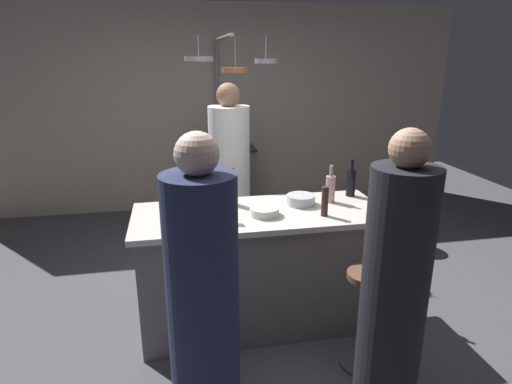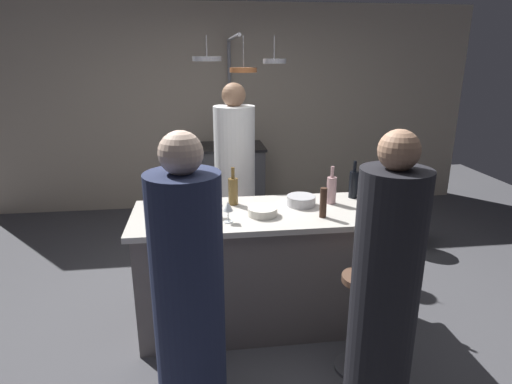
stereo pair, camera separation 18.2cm
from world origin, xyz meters
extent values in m
plane|color=#4C4C51|center=(0.00, 0.00, 0.00)|extent=(9.00, 9.00, 0.00)
cube|color=#BCAD99|center=(0.00, 2.85, 1.30)|extent=(6.40, 0.16, 2.60)
cube|color=slate|center=(0.00, 0.00, 0.43)|extent=(1.72, 0.66, 0.86)
cube|color=beige|center=(0.00, 0.00, 0.88)|extent=(1.80, 0.72, 0.04)
cube|color=#47474C|center=(0.00, 2.45, 0.43)|extent=(0.76, 0.60, 0.86)
cube|color=black|center=(0.00, 2.45, 0.88)|extent=(0.80, 0.64, 0.03)
cylinder|color=white|center=(-0.09, 0.94, 0.77)|extent=(0.37, 0.37, 1.54)
sphere|color=#8C664C|center=(-0.09, 0.94, 1.64)|extent=(0.21, 0.21, 0.21)
cylinder|color=#4C4C51|center=(0.56, -0.62, 0.01)|extent=(0.28, 0.28, 0.02)
cylinder|color=#4C4C51|center=(0.56, -0.62, 0.33)|extent=(0.06, 0.06, 0.62)
cylinder|color=brown|center=(0.56, -0.62, 0.66)|extent=(0.26, 0.26, 0.04)
cylinder|color=black|center=(0.52, -1.01, 0.73)|extent=(0.35, 0.35, 1.45)
sphere|color=tan|center=(0.52, -1.01, 1.54)|extent=(0.20, 0.20, 0.20)
cylinder|color=#4C4C51|center=(-0.50, -0.62, 0.01)|extent=(0.28, 0.28, 0.02)
cylinder|color=#4C4C51|center=(-0.50, -0.62, 0.33)|extent=(0.06, 0.06, 0.62)
cylinder|color=brown|center=(-0.50, -0.62, 0.66)|extent=(0.26, 0.26, 0.04)
cylinder|color=#262D4C|center=(-0.48, -1.00, 0.73)|extent=(0.35, 0.35, 1.47)
sphere|color=beige|center=(-0.48, -1.00, 1.56)|extent=(0.20, 0.20, 0.20)
cylinder|color=gray|center=(0.00, 2.70, 1.07)|extent=(0.04, 0.04, 2.15)
cylinder|color=gray|center=(0.00, 2.00, 2.15)|extent=(0.04, 1.40, 0.04)
cylinder|color=gray|center=(-0.30, 1.41, 1.94)|extent=(0.27, 0.27, 0.04)
cylinder|color=gray|center=(-0.30, 1.45, 2.04)|extent=(0.01, 0.01, 0.21)
cylinder|color=#B26638|center=(0.05, 1.48, 1.83)|extent=(0.27, 0.27, 0.04)
cylinder|color=gray|center=(0.05, 1.45, 1.99)|extent=(0.01, 0.01, 0.32)
cylinder|color=gray|center=(0.35, 1.43, 1.92)|extent=(0.23, 0.23, 0.04)
cylinder|color=gray|center=(0.35, 1.45, 2.03)|extent=(0.01, 0.01, 0.23)
cylinder|color=brown|center=(1.76, 1.11, 0.08)|extent=(0.24, 0.24, 0.16)
sphere|color=#2D6633|center=(1.76, 1.11, 0.34)|extent=(0.36, 0.36, 0.36)
cylinder|color=#382319|center=(0.42, -0.17, 1.01)|extent=(0.05, 0.05, 0.21)
cylinder|color=#143319|center=(-0.57, -0.27, 1.00)|extent=(0.07, 0.07, 0.21)
cylinder|color=#143319|center=(-0.57, -0.27, 1.15)|extent=(0.03, 0.03, 0.08)
cylinder|color=black|center=(0.78, 0.22, 1.00)|extent=(0.07, 0.07, 0.21)
cylinder|color=black|center=(0.78, 0.22, 1.15)|extent=(0.03, 0.03, 0.08)
cylinder|color=#B78C8E|center=(0.56, 0.11, 1.00)|extent=(0.07, 0.07, 0.20)
cylinder|color=#B78C8E|center=(0.56, 0.11, 1.14)|extent=(0.03, 0.03, 0.08)
cylinder|color=brown|center=(-0.17, 0.18, 1.00)|extent=(0.07, 0.07, 0.20)
cylinder|color=brown|center=(-0.17, 0.18, 1.14)|extent=(0.03, 0.03, 0.08)
cylinder|color=silver|center=(-0.29, -0.07, 0.90)|extent=(0.06, 0.06, 0.01)
cylinder|color=silver|center=(-0.29, -0.07, 0.94)|extent=(0.01, 0.01, 0.07)
cone|color=silver|center=(-0.29, -0.07, 1.01)|extent=(0.07, 0.07, 0.06)
cylinder|color=silver|center=(-0.57, 0.03, 0.90)|extent=(0.06, 0.06, 0.01)
cylinder|color=silver|center=(-0.57, 0.03, 0.94)|extent=(0.01, 0.01, 0.07)
cone|color=silver|center=(-0.57, 0.03, 1.01)|extent=(0.07, 0.07, 0.06)
cylinder|color=silver|center=(-0.23, -0.18, 0.90)|extent=(0.06, 0.06, 0.01)
cylinder|color=silver|center=(-0.23, -0.18, 0.94)|extent=(0.01, 0.01, 0.07)
cone|color=silver|center=(-0.23, -0.18, 1.01)|extent=(0.07, 0.07, 0.06)
cylinder|color=silver|center=(0.01, -0.08, 0.93)|extent=(0.21, 0.21, 0.06)
cylinder|color=#B7B7BC|center=(0.33, 0.09, 0.94)|extent=(0.21, 0.21, 0.07)
camera|label=1|loc=(-0.58, -2.83, 1.96)|focal=30.14mm
camera|label=2|loc=(-0.40, -2.86, 1.96)|focal=30.14mm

